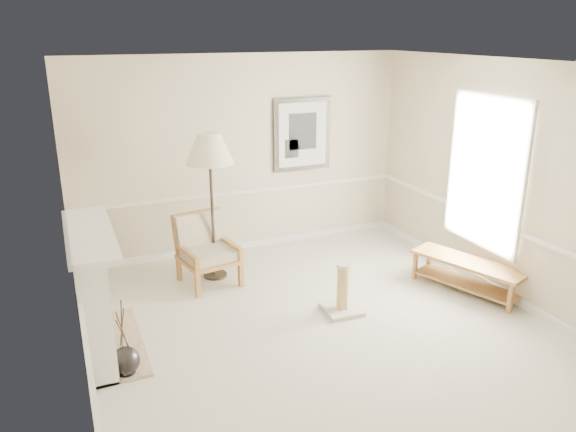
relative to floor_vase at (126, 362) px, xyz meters
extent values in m
plane|color=silver|center=(2.14, 0.02, -0.15)|extent=(5.50, 5.50, 0.00)
cube|color=beige|center=(2.14, 2.77, 1.30)|extent=(5.00, 0.04, 2.90)
cube|color=beige|center=(2.14, -2.73, 1.30)|extent=(5.00, 0.04, 2.90)
cube|color=beige|center=(-0.36, 0.02, 1.30)|extent=(0.04, 5.50, 2.90)
cube|color=beige|center=(4.64, 0.02, 1.30)|extent=(0.04, 5.50, 2.90)
cube|color=white|center=(2.14, 0.02, 2.75)|extent=(5.00, 5.50, 0.04)
cube|color=white|center=(2.14, 2.75, -0.10)|extent=(4.95, 0.04, 0.10)
cube|color=white|center=(2.14, 2.75, 0.75)|extent=(4.95, 0.04, 0.05)
cube|color=white|center=(4.60, 0.42, 1.35)|extent=(0.03, 1.20, 1.80)
cube|color=white|center=(4.59, 0.42, 1.35)|extent=(0.05, 1.34, 1.94)
cube|color=black|center=(3.09, 2.74, 1.55)|extent=(0.92, 0.04, 1.10)
cube|color=white|center=(3.09, 2.71, 1.55)|extent=(0.78, 0.01, 0.96)
cube|color=black|center=(3.09, 2.71, 1.60)|extent=(0.45, 0.01, 0.55)
cube|color=white|center=(-0.22, 0.62, 0.47)|extent=(0.28, 1.50, 1.25)
cube|color=white|center=(-0.17, 0.62, 1.13)|extent=(0.46, 1.64, 0.06)
cube|color=#C6B28E|center=(-0.08, 0.62, 0.40)|extent=(0.02, 1.05, 0.95)
cube|color=black|center=(-0.07, 0.62, 0.27)|extent=(0.02, 0.62, 0.58)
cube|color=#C18E40|center=(-0.06, 0.62, 0.01)|extent=(0.01, 0.66, 0.05)
cube|color=#C6B28E|center=(-0.06, 0.62, -0.14)|extent=(0.60, 1.50, 0.03)
sphere|color=black|center=(0.00, 0.00, 0.01)|extent=(0.28, 0.28, 0.28)
cylinder|color=black|center=(0.00, 0.00, -0.11)|extent=(0.18, 0.18, 0.08)
cylinder|color=black|center=(0.00, 0.00, 0.38)|extent=(0.07, 0.10, 0.44)
cylinder|color=black|center=(0.00, 0.00, 0.34)|extent=(0.09, 0.13, 0.36)
cylinder|color=black|center=(0.00, 0.00, 0.41)|extent=(0.04, 0.06, 0.52)
cube|color=olive|center=(1.06, 1.36, 0.04)|extent=(0.07, 0.07, 0.37)
cube|color=olive|center=(0.95, 1.97, 0.04)|extent=(0.07, 0.07, 0.37)
cube|color=olive|center=(1.66, 1.47, 0.04)|extent=(0.07, 0.07, 0.37)
cube|color=olive|center=(1.55, 2.07, 0.04)|extent=(0.07, 0.07, 0.37)
cube|color=olive|center=(1.31, 1.72, 0.19)|extent=(0.80, 0.80, 0.05)
cube|color=olive|center=(1.25, 2.03, 0.50)|extent=(0.71, 0.28, 0.54)
cube|color=olive|center=(1.01, 1.66, 0.36)|extent=(0.18, 0.69, 0.05)
cube|color=olive|center=(1.61, 1.77, 0.36)|extent=(0.18, 0.69, 0.05)
cube|color=beige|center=(1.31, 1.72, 0.28)|extent=(0.73, 0.73, 0.12)
cube|color=beige|center=(1.26, 1.97, 0.52)|extent=(0.65, 0.30, 0.48)
cylinder|color=black|center=(1.43, 1.91, -0.13)|extent=(0.32, 0.32, 0.03)
cylinder|color=black|center=(1.43, 1.91, 0.77)|extent=(0.04, 0.04, 1.77)
cone|color=beige|center=(1.43, 1.91, 1.62)|extent=(0.65, 0.65, 0.39)
cube|color=olive|center=(4.29, 0.22, 0.25)|extent=(0.92, 1.52, 0.04)
cube|color=olive|center=(4.29, 0.22, -0.05)|extent=(0.83, 1.40, 0.03)
cube|color=olive|center=(4.37, -0.46, 0.04)|extent=(0.07, 0.07, 0.38)
cube|color=olive|center=(4.68, -0.35, 0.04)|extent=(0.07, 0.07, 0.38)
cube|color=olive|center=(3.90, 0.79, 0.04)|extent=(0.07, 0.07, 0.38)
cube|color=olive|center=(4.21, 0.90, 0.04)|extent=(0.07, 0.07, 0.38)
cube|color=beige|center=(2.55, 0.33, -0.12)|extent=(0.46, 0.46, 0.05)
cylinder|color=tan|center=(2.55, 0.33, 0.16)|extent=(0.14, 0.14, 0.52)
cylinder|color=beige|center=(2.55, 0.33, 0.45)|extent=(0.16, 0.16, 0.04)
camera|label=1|loc=(-0.37, -4.95, 3.07)|focal=35.00mm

